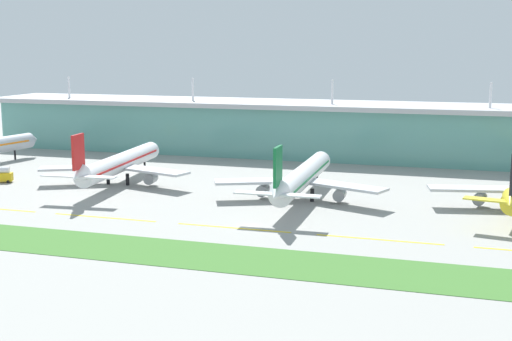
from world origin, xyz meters
The scene contains 9 objects.
ground_plane centered at (0.00, 0.00, 0.00)m, with size 600.00×600.00×0.00m, color gray.
terminal_building centered at (0.00, 108.99, 10.68)m, with size 288.00×34.00×29.96m.
airliner_near_middle centered at (-53.99, 37.47, 6.45)m, with size 48.59×63.96×18.90m.
airliner_center centered at (5.42, 32.08, 6.45)m, with size 48.79×65.66×18.90m.
taxiway_stripe_mid_west centered at (-37.00, -2.29, 0.02)m, with size 28.00×0.70×0.04m, color yellow.
taxiway_stripe_centre centered at (-3.00, -2.29, 0.02)m, with size 28.00×0.70×0.04m, color yellow.
taxiway_stripe_mid_east centered at (31.00, -2.29, 0.02)m, with size 28.00×0.70×0.04m, color yellow.
grass_verge centered at (0.00, -24.81, 0.05)m, with size 300.00×18.00×0.10m, color #3D702D.
fuel_truck centered at (-90.77, 28.69, 2.26)m, with size 7.65×5.08×4.95m.
Camera 1 is at (47.76, -149.97, 41.85)m, focal length 48.06 mm.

